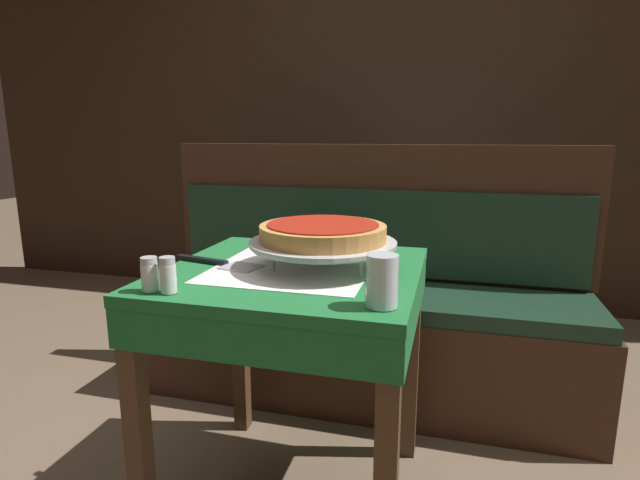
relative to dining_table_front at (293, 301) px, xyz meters
The scene contains 12 objects.
dining_table_front is the anchor object (origin of this frame).
dining_table_rear 1.45m from the dining_table_front, 80.67° to the left, with size 0.75×0.75×0.74m.
booth_bench 0.76m from the dining_table_front, 82.57° to the left, with size 1.80×0.45×1.05m.
back_wall_panel 2.06m from the dining_table_front, 90.00° to the left, with size 6.00×0.04×2.40m, color black.
pizza_pan_stand 0.18m from the dining_table_front, 12.64° to the left, with size 0.40×0.40×0.08m.
deep_dish_pizza 0.22m from the dining_table_front, 12.64° to the left, with size 0.35×0.35×0.05m.
pizza_server 0.24m from the dining_table_front, behind, with size 0.29×0.11×0.01m.
water_glass_near 0.41m from the dining_table_front, 41.99° to the right, with size 0.07×0.07×0.11m.
salt_shaker 0.41m from the dining_table_front, 131.73° to the right, with size 0.04×0.04×0.08m.
pepper_shaker 0.38m from the dining_table_front, 125.94° to the right, with size 0.04×0.04×0.09m.
napkin_holder 0.34m from the dining_table_front, 78.22° to the left, with size 0.10×0.05×0.09m.
condiment_caddy 1.49m from the dining_table_front, 79.04° to the left, with size 0.12×0.12×0.14m.
Camera 1 is at (0.42, -1.27, 1.10)m, focal length 28.00 mm.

